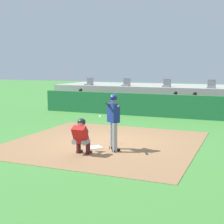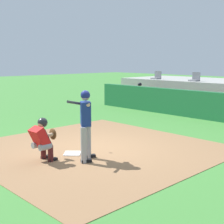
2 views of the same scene
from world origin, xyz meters
name	(u,v)px [view 2 (image 2 of 2)]	position (x,y,z in m)	size (l,w,h in m)	color
ground_plane	(95,149)	(0.00, 0.00, 0.00)	(80.00, 80.00, 0.00)	#428438
dirt_infield	(95,149)	(0.00, 0.00, 0.01)	(6.40, 6.40, 0.01)	#936B47
home_plate	(72,153)	(0.00, -0.80, 0.02)	(0.44, 0.44, 0.02)	white
batter_at_plate	(86,121)	(0.69, -0.88, 1.04)	(0.53, 0.91, 1.80)	#99999E
catcher_crouched	(43,138)	(-0.01, -1.69, 0.61)	(0.49, 1.84, 1.13)	gray
dugout_wall	(211,106)	(0.00, 6.50, 0.60)	(13.00, 0.30, 1.20)	#1E6638
dugout_bench	(222,112)	(0.00, 7.50, 0.23)	(11.80, 0.44, 0.45)	olive
dugout_player_0	(138,94)	(-4.85, 7.34, 0.67)	(0.49, 0.70, 1.30)	#939399
stadium_seat_0	(157,77)	(-5.20, 9.38, 1.53)	(0.46, 0.46, 0.48)	slate
stadium_seat_1	(195,79)	(-2.60, 9.38, 1.53)	(0.46, 0.46, 0.48)	slate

